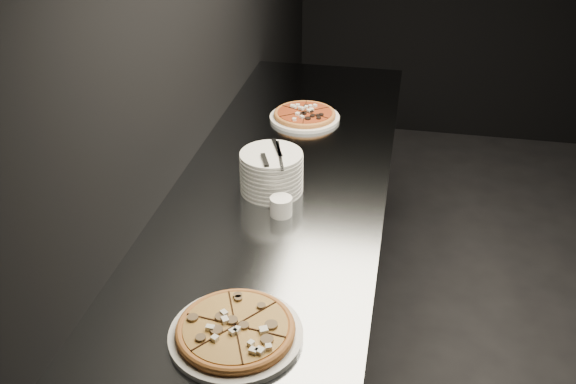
% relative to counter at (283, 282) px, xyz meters
% --- Properties ---
extents(wall_left, '(0.02, 5.00, 2.80)m').
position_rel_counter_xyz_m(wall_left, '(-0.37, 0.00, 0.94)').
color(wall_left, black).
rests_on(wall_left, floor).
extents(counter, '(0.74, 2.44, 0.92)m').
position_rel_counter_xyz_m(counter, '(0.00, 0.00, 0.00)').
color(counter, slate).
rests_on(counter, floor).
extents(pizza_mushroom, '(0.34, 0.34, 0.04)m').
position_rel_counter_xyz_m(pizza_mushroom, '(0.04, -0.79, 0.48)').
color(pizza_mushroom, white).
rests_on(pizza_mushroom, counter).
extents(pizza_tomato, '(0.35, 0.35, 0.03)m').
position_rel_counter_xyz_m(pizza_tomato, '(-0.01, 0.54, 0.48)').
color(pizza_tomato, white).
rests_on(pizza_tomato, counter).
extents(plate_stack, '(0.21, 0.21, 0.14)m').
position_rel_counter_xyz_m(plate_stack, '(-0.02, -0.07, 0.53)').
color(plate_stack, white).
rests_on(plate_stack, counter).
extents(cutlery, '(0.08, 0.23, 0.01)m').
position_rel_counter_xyz_m(cutlery, '(-0.02, -0.09, 0.61)').
color(cutlery, silver).
rests_on(cutlery, plate_stack).
extents(ramekin, '(0.07, 0.07, 0.06)m').
position_rel_counter_xyz_m(ramekin, '(0.04, -0.22, 0.49)').
color(ramekin, white).
rests_on(ramekin, counter).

